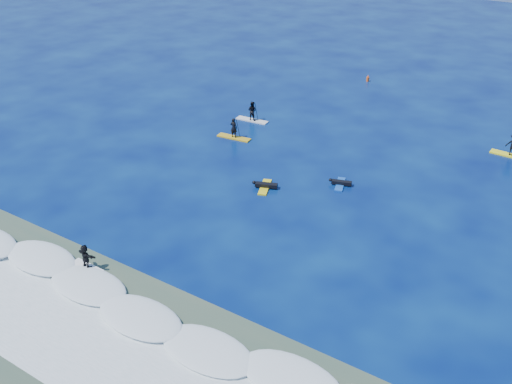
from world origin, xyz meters
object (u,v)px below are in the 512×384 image
Objects in this scene: sup_paddler_left at (234,131)px; prone_paddler_far at (340,183)px; sup_paddler_center at (252,113)px; prone_paddler_near at (265,186)px; wave_surfer at (86,258)px; marker_buoy at (368,79)px.

sup_paddler_left is 1.40× the size of prone_paddler_far.
prone_paddler_near is (7.34, -9.62, -0.60)m from sup_paddler_center.
wave_surfer reaches higher than prone_paddler_far.
wave_surfer reaches higher than marker_buoy.
wave_surfer is 38.15m from marker_buoy.
marker_buoy is at bearing 91.29° from wave_surfer.
sup_paddler_center reaches higher than sup_paddler_left.
prone_paddler_near is at bearing 108.92° from prone_paddler_far.
marker_buoy is (0.08, 38.15, -0.53)m from wave_surfer.
sup_paddler_center is at bearing 101.71° from wave_surfer.
prone_paddler_near is 1.11× the size of wave_surfer.
wave_surfer is (3.35, -18.82, 0.21)m from sup_paddler_left.
marker_buoy is at bearing 70.15° from sup_paddler_center.
prone_paddler_near is at bearing -82.88° from marker_buoy.
sup_paddler_left is at bearing 101.51° from wave_surfer.
prone_paddler_far is at bearing -33.86° from sup_paddler_center.
sup_paddler_left is 19.12m from wave_surfer.
prone_paddler_far is (11.52, -6.46, -0.62)m from sup_paddler_center.
sup_paddler_center is at bearing 15.79° from prone_paddler_near.
sup_paddler_left is 19.63m from marker_buoy.
marker_buoy is at bearing 0.27° from prone_paddler_far.
wave_surfer is at bearing 137.37° from prone_paddler_far.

